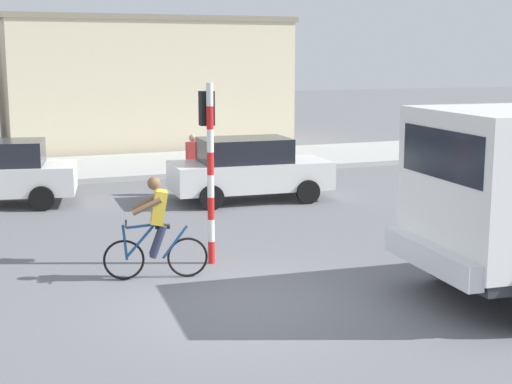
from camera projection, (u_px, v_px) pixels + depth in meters
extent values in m
plane|color=slate|center=(247.00, 304.00, 11.35)|extent=(120.00, 120.00, 0.00)
cube|color=#ADADA8|center=(90.00, 168.00, 24.20)|extent=(80.00, 5.00, 0.16)
cube|color=silver|center=(430.00, 257.00, 10.91)|extent=(0.43, 2.39, 0.36)
cube|color=black|center=(444.00, 154.00, 10.68)|extent=(0.29, 2.13, 0.70)
torus|color=black|center=(449.00, 247.00, 12.47)|extent=(1.12, 0.33, 1.10)
cylinder|color=beige|center=(449.00, 247.00, 12.47)|extent=(0.52, 0.34, 0.50)
torus|color=black|center=(124.00, 260.00, 12.48)|extent=(0.67, 0.19, 0.68)
torus|color=black|center=(188.00, 257.00, 12.64)|extent=(0.67, 0.19, 0.68)
cylinder|color=#1E4C8C|center=(144.00, 226.00, 12.43)|extent=(0.59, 0.17, 0.09)
cylinder|color=#1E4C8C|center=(141.00, 240.00, 12.47)|extent=(0.51, 0.15, 0.57)
cylinder|color=#1E4C8C|center=(175.00, 242.00, 12.56)|extent=(0.44, 0.14, 0.57)
cylinder|color=#1E4C8C|center=(125.00, 242.00, 12.43)|extent=(0.10, 0.06, 0.59)
cylinder|color=black|center=(126.00, 224.00, 12.38)|extent=(0.14, 0.49, 0.03)
cube|color=black|center=(162.00, 227.00, 12.48)|extent=(0.26, 0.17, 0.06)
cube|color=gold|center=(159.00, 207.00, 12.42)|extent=(0.36, 0.38, 0.59)
sphere|color=brown|center=(154.00, 183.00, 12.33)|extent=(0.22, 0.22, 0.22)
cylinder|color=#2D334C|center=(158.00, 242.00, 12.42)|extent=(0.32, 0.18, 0.57)
cylinder|color=brown|center=(147.00, 206.00, 12.22)|extent=(0.50, 0.19, 0.29)
cylinder|color=#2D334C|center=(158.00, 239.00, 12.61)|extent=(0.32, 0.18, 0.57)
cylinder|color=brown|center=(146.00, 203.00, 12.53)|extent=(0.50, 0.19, 0.29)
cylinder|color=red|center=(211.00, 252.00, 13.50)|extent=(0.12, 0.12, 0.40)
cylinder|color=white|center=(211.00, 230.00, 13.43)|extent=(0.12, 0.12, 0.40)
cylinder|color=red|center=(211.00, 208.00, 13.36)|extent=(0.12, 0.12, 0.40)
cylinder|color=white|center=(211.00, 186.00, 13.29)|extent=(0.12, 0.12, 0.40)
cylinder|color=red|center=(210.00, 164.00, 13.22)|extent=(0.12, 0.12, 0.40)
cylinder|color=white|center=(210.00, 141.00, 13.14)|extent=(0.12, 0.12, 0.40)
cylinder|color=red|center=(210.00, 118.00, 13.07)|extent=(0.12, 0.12, 0.40)
cylinder|color=white|center=(210.00, 94.00, 13.00)|extent=(0.12, 0.12, 0.40)
cube|color=black|center=(207.00, 108.00, 13.21)|extent=(0.24, 0.20, 0.60)
sphere|color=red|center=(205.00, 108.00, 13.32)|extent=(0.14, 0.14, 0.14)
cylinder|color=black|center=(42.00, 198.00, 17.99)|extent=(0.62, 0.29, 0.60)
cylinder|color=black|center=(48.00, 186.00, 19.64)|extent=(0.62, 0.29, 0.60)
cube|color=white|center=(250.00, 175.00, 19.23)|extent=(4.11, 1.97, 0.70)
cube|color=black|center=(245.00, 150.00, 19.06)|extent=(2.29, 1.59, 0.60)
cylinder|color=black|center=(285.00, 181.00, 20.46)|extent=(0.61, 0.22, 0.60)
cylinder|color=black|center=(308.00, 192.00, 18.86)|extent=(0.61, 0.22, 0.60)
cylinder|color=black|center=(195.00, 186.00, 19.72)|extent=(0.61, 0.22, 0.60)
cylinder|color=black|center=(211.00, 197.00, 18.12)|extent=(0.61, 0.22, 0.60)
cylinder|color=#2D334C|center=(193.00, 179.00, 20.00)|extent=(0.22, 0.22, 0.85)
cube|color=#D13838|center=(193.00, 153.00, 19.88)|extent=(0.34, 0.22, 0.56)
sphere|color=tan|center=(193.00, 138.00, 19.81)|extent=(0.20, 0.20, 0.20)
cube|color=beige|center=(142.00, 85.00, 30.28)|extent=(10.64, 6.10, 4.88)
cube|color=gray|center=(140.00, 20.00, 29.83)|extent=(10.86, 6.22, 0.20)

